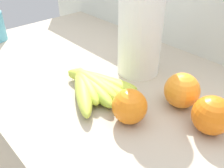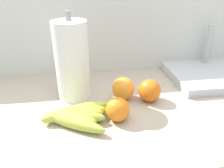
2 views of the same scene
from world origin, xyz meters
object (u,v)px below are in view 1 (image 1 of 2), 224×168
(orange_far_right, at_px, (182,90))
(banana_bunch, at_px, (94,85))
(orange_right, at_px, (212,115))
(paper_towel_roll, at_px, (141,25))
(orange_back_right, at_px, (130,106))

(orange_far_right, bearing_deg, banana_bunch, -146.74)
(orange_right, bearing_deg, orange_far_right, 163.00)
(orange_far_right, distance_m, paper_towel_roll, 0.20)
(paper_towel_roll, bearing_deg, orange_right, -15.07)
(orange_right, height_order, orange_back_right, orange_right)
(banana_bunch, height_order, paper_towel_roll, paper_towel_roll)
(orange_far_right, height_order, orange_back_right, orange_far_right)
(banana_bunch, xyz_separation_m, orange_far_right, (0.18, 0.12, 0.02))
(orange_right, xyz_separation_m, orange_far_right, (-0.09, 0.03, 0.00))
(paper_towel_roll, bearing_deg, orange_far_right, -14.06)
(orange_back_right, bearing_deg, orange_right, 37.23)
(banana_bunch, relative_size, orange_right, 2.77)
(orange_far_right, relative_size, orange_back_right, 1.08)
(banana_bunch, distance_m, orange_back_right, 0.14)
(orange_right, relative_size, paper_towel_roll, 0.26)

